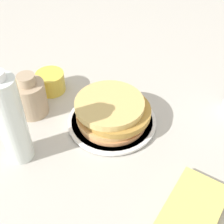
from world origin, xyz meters
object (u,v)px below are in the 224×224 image
(pancake_stack, at_px, (112,112))
(water_bottle_mid, at_px, (11,121))
(plate, at_px, (112,121))
(cream_jug, at_px, (30,97))
(juice_glass, at_px, (51,82))

(pancake_stack, height_order, water_bottle_mid, water_bottle_mid)
(plate, height_order, cream_jug, cream_jug)
(cream_jug, relative_size, water_bottle_mid, 0.50)
(plate, relative_size, cream_jug, 1.89)
(juice_glass, relative_size, water_bottle_mid, 0.34)
(plate, distance_m, juice_glass, 0.23)
(juice_glass, height_order, water_bottle_mid, water_bottle_mid)
(cream_jug, bearing_deg, water_bottle_mid, -124.73)
(plate, height_order, water_bottle_mid, water_bottle_mid)
(pancake_stack, xyz_separation_m, juice_glass, (-0.07, 0.22, -0.01))
(plate, xyz_separation_m, cream_jug, (-0.15, 0.16, 0.05))
(plate, bearing_deg, pancake_stack, -72.25)
(pancake_stack, relative_size, water_bottle_mid, 0.79)
(juice_glass, bearing_deg, plate, -72.68)
(plate, bearing_deg, cream_jug, 133.55)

